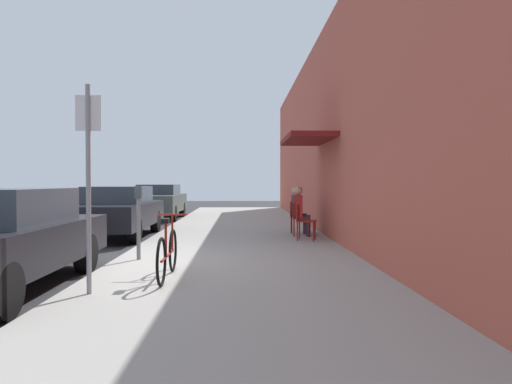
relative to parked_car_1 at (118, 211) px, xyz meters
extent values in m
plane|color=#2D2D30|center=(1.10, -4.97, -0.73)|extent=(60.00, 60.00, 0.00)
cube|color=#9E9B93|center=(3.35, -2.97, -0.67)|extent=(4.50, 32.00, 0.12)
cube|color=#BC5442|center=(5.75, -2.97, 2.10)|extent=(0.30, 32.00, 5.65)
cube|color=maroon|center=(5.05, -1.22, 1.87)|extent=(1.10, 2.80, 0.12)
cube|color=#333D47|center=(0.00, -6.22, 0.44)|extent=(1.48, 2.11, 0.50)
cylinder|color=black|center=(0.79, -5.01, -0.41)|extent=(0.22, 0.64, 0.64)
cylinder|color=black|center=(0.79, -7.74, -0.41)|extent=(0.22, 0.64, 0.64)
cube|color=black|center=(0.00, -0.03, -0.10)|extent=(1.80, 4.40, 0.63)
cube|color=#333D47|center=(0.00, 0.12, 0.44)|extent=(1.48, 2.11, 0.45)
cylinder|color=black|center=(0.79, 1.33, -0.41)|extent=(0.22, 0.64, 0.64)
cylinder|color=black|center=(-0.79, 1.33, -0.41)|extent=(0.22, 0.64, 0.64)
cylinder|color=black|center=(0.79, -1.40, -0.41)|extent=(0.22, 0.64, 0.64)
cylinder|color=black|center=(-0.79, -1.40, -0.41)|extent=(0.22, 0.64, 0.64)
cube|color=#47514C|center=(0.00, 6.36, -0.06)|extent=(1.80, 4.40, 0.69)
cube|color=#333D47|center=(0.00, 6.51, 0.49)|extent=(1.48, 2.11, 0.41)
cylinder|color=black|center=(0.79, 7.72, -0.41)|extent=(0.22, 0.64, 0.64)
cylinder|color=black|center=(-0.79, 7.72, -0.41)|extent=(0.22, 0.64, 0.64)
cylinder|color=black|center=(0.79, 5.00, -0.41)|extent=(0.22, 0.64, 0.64)
cylinder|color=black|center=(-0.79, 5.00, -0.41)|extent=(0.22, 0.64, 0.64)
cylinder|color=slate|center=(1.55, -4.46, -0.06)|extent=(0.07, 0.07, 1.10)
cube|color=#383D42|center=(1.55, -4.46, 0.60)|extent=(0.12, 0.10, 0.22)
cylinder|color=gray|center=(1.50, -7.03, 0.69)|extent=(0.06, 0.06, 2.60)
cube|color=white|center=(1.50, -7.01, 1.64)|extent=(0.32, 0.02, 0.44)
torus|color=black|center=(2.33, -5.61, -0.28)|extent=(0.04, 0.66, 0.66)
torus|color=black|center=(2.33, -6.66, -0.28)|extent=(0.04, 0.66, 0.66)
cylinder|color=maroon|center=(2.33, -6.13, -0.28)|extent=(0.04, 1.05, 0.04)
cylinder|color=maroon|center=(2.33, -6.28, -0.03)|extent=(0.04, 0.04, 0.50)
cube|color=black|center=(2.33, -6.28, 0.24)|extent=(0.10, 0.20, 0.06)
cylinder|color=maroon|center=(2.33, -5.66, 0.00)|extent=(0.03, 0.03, 0.56)
cylinder|color=maroon|center=(2.33, -5.66, 0.28)|extent=(0.46, 0.03, 0.03)
cylinder|color=maroon|center=(5.19, -1.67, -0.38)|extent=(0.04, 0.04, 0.45)
cylinder|color=maroon|center=(5.10, -2.04, -0.38)|extent=(0.04, 0.04, 0.45)
cylinder|color=maroon|center=(4.83, -1.57, -0.38)|extent=(0.04, 0.04, 0.45)
cylinder|color=maroon|center=(4.73, -1.94, -0.38)|extent=(0.04, 0.04, 0.45)
cube|color=maroon|center=(4.96, -1.81, -0.14)|extent=(0.54, 0.54, 0.03)
cube|color=maroon|center=(4.76, -1.75, 0.06)|extent=(0.14, 0.43, 0.40)
cylinder|color=maroon|center=(5.17, -0.72, -0.38)|extent=(0.04, 0.04, 0.45)
cylinder|color=maroon|center=(5.13, -1.09, -0.38)|extent=(0.04, 0.04, 0.45)
cylinder|color=maroon|center=(4.80, -0.67, -0.38)|extent=(0.04, 0.04, 0.45)
cylinder|color=maroon|center=(4.75, -1.05, -0.38)|extent=(0.04, 0.04, 0.45)
cube|color=maroon|center=(4.96, -0.88, -0.14)|extent=(0.49, 0.49, 0.03)
cube|color=maroon|center=(4.76, -0.86, 0.06)|extent=(0.08, 0.44, 0.40)
cylinder|color=#232838|center=(5.15, -0.80, -0.37)|extent=(0.11, 0.11, 0.47)
cylinder|color=#232838|center=(5.02, -0.79, -0.14)|extent=(0.37, 0.18, 0.14)
cylinder|color=#232838|center=(5.13, -1.00, -0.37)|extent=(0.11, 0.11, 0.47)
cylinder|color=#232838|center=(5.00, -0.99, -0.14)|extent=(0.37, 0.18, 0.14)
cube|color=#B22626|center=(4.88, -0.87, 0.16)|extent=(0.26, 0.38, 0.56)
sphere|color=tan|center=(4.88, -0.87, 0.57)|extent=(0.22, 0.22, 0.22)
cylinder|color=maroon|center=(5.18, -0.12, -0.38)|extent=(0.04, 0.04, 0.45)
cylinder|color=maroon|center=(5.12, -0.50, -0.38)|extent=(0.04, 0.04, 0.45)
cylinder|color=maroon|center=(4.80, -0.07, -0.38)|extent=(0.04, 0.04, 0.45)
cylinder|color=maroon|center=(4.75, -0.45, -0.38)|extent=(0.04, 0.04, 0.45)
cube|color=maroon|center=(4.96, -0.28, -0.14)|extent=(0.50, 0.50, 0.03)
cube|color=maroon|center=(4.76, -0.25, 0.06)|extent=(0.09, 0.44, 0.40)
cylinder|color=#232838|center=(5.15, -0.21, -0.37)|extent=(0.11, 0.11, 0.47)
cylinder|color=#232838|center=(5.03, -0.19, -0.14)|extent=(0.38, 0.19, 0.14)
cylinder|color=#232838|center=(5.13, -0.41, -0.37)|extent=(0.11, 0.11, 0.47)
cylinder|color=#232838|center=(5.00, -0.39, -0.14)|extent=(0.38, 0.19, 0.14)
cube|color=#595960|center=(4.88, -0.27, 0.16)|extent=(0.27, 0.39, 0.56)
sphere|color=tan|center=(4.88, -0.27, 0.57)|extent=(0.22, 0.22, 0.22)
camera|label=1|loc=(3.39, -12.83, 0.78)|focal=32.49mm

